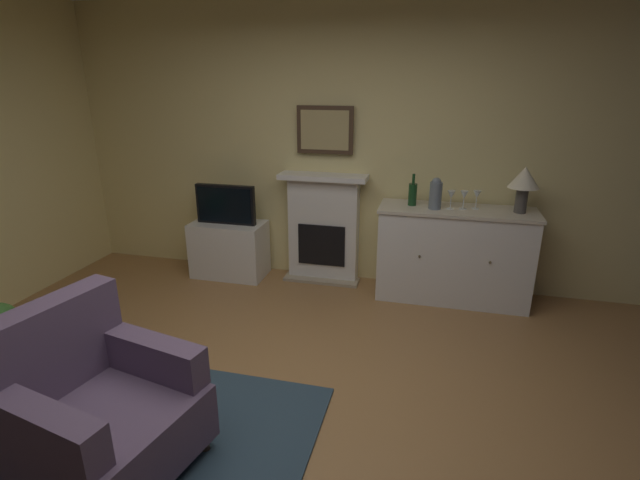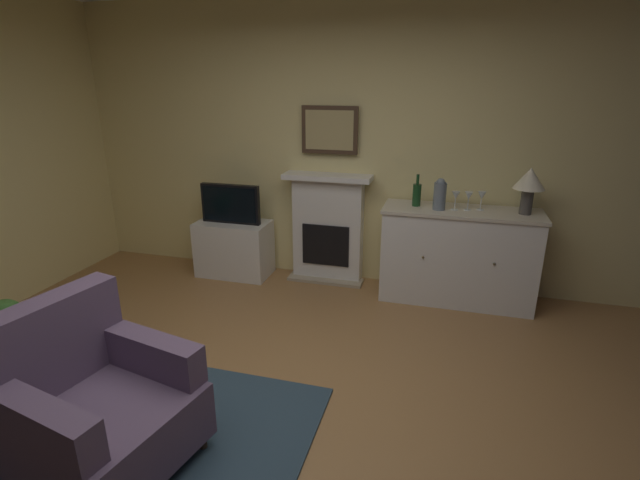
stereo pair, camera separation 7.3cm
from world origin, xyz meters
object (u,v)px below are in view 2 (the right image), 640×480
at_px(table_lamp, 529,182).
at_px(potted_plant_fern, 5,321).
at_px(vase_decorative, 440,194).
at_px(tv_cabinet, 234,248).
at_px(armchair, 95,404).
at_px(wine_glass_left, 456,196).
at_px(sideboard_cabinet, 458,256).
at_px(fireplace_unit, 328,228).
at_px(wine_bottle, 417,194).
at_px(tv_set, 230,204).
at_px(wine_glass_center, 469,197).
at_px(framed_picture, 330,130).
at_px(wine_glass_right, 482,196).

xyz_separation_m(table_lamp, potted_plant_fern, (-3.78, -1.83, -0.90)).
height_order(table_lamp, vase_decorative, table_lamp).
height_order(tv_cabinet, armchair, armchair).
relative_size(table_lamp, wine_glass_left, 2.42).
distance_m(sideboard_cabinet, vase_decorative, 0.62).
bearing_deg(fireplace_unit, wine_glass_left, -9.17).
bearing_deg(armchair, wine_glass_left, 55.77).
bearing_deg(wine_bottle, potted_plant_fern, -146.97).
height_order(tv_cabinet, potted_plant_fern, tv_cabinet).
bearing_deg(fireplace_unit, potted_plant_fern, -134.66).
xyz_separation_m(sideboard_cabinet, tv_cabinet, (-2.25, 0.02, -0.15)).
distance_m(vase_decorative, potted_plant_fern, 3.62).
bearing_deg(tv_set, fireplace_unit, 10.77).
distance_m(tv_cabinet, potted_plant_fern, 2.10).
xyz_separation_m(fireplace_unit, wine_glass_center, (1.32, -0.18, 0.45)).
bearing_deg(potted_plant_fern, framed_picture, 45.98).
distance_m(sideboard_cabinet, wine_glass_left, 0.56).
distance_m(table_lamp, wine_glass_center, 0.50).
relative_size(sideboard_cabinet, wine_glass_right, 8.40).
relative_size(vase_decorative, armchair, 0.30).
relative_size(framed_picture, tv_set, 0.89).
bearing_deg(wine_glass_right, framed_picture, 172.69).
height_order(wine_glass_right, potted_plant_fern, wine_glass_right).
bearing_deg(fireplace_unit, framed_picture, 90.00).
distance_m(wine_bottle, wine_glass_right, 0.56).
bearing_deg(vase_decorative, framed_picture, 165.78).
xyz_separation_m(wine_bottle, wine_glass_left, (0.34, -0.04, 0.01)).
bearing_deg(wine_bottle, vase_decorative, -20.68).
bearing_deg(tv_cabinet, sideboard_cabinet, -0.38).
bearing_deg(wine_glass_left, tv_set, 179.74).
height_order(wine_glass_left, tv_set, wine_glass_left).
bearing_deg(wine_glass_right, tv_set, -178.88).
bearing_deg(fireplace_unit, armchair, -100.88).
relative_size(wine_glass_left, wine_glass_center, 1.00).
relative_size(tv_set, potted_plant_fern, 1.44).
bearing_deg(sideboard_cabinet, wine_bottle, 176.23).
bearing_deg(sideboard_cabinet, potted_plant_fern, -150.72).
height_order(wine_glass_center, potted_plant_fern, wine_glass_center).
distance_m(table_lamp, wine_glass_right, 0.40).
bearing_deg(wine_glass_center, tv_cabinet, 179.64).
bearing_deg(tv_cabinet, potted_plant_fern, -118.64).
bearing_deg(wine_glass_left, vase_decorative, -166.81).
height_order(tv_cabinet, tv_set, tv_set).
relative_size(wine_glass_left, armchair, 0.17).
xyz_separation_m(table_lamp, armchair, (-2.32, -2.57, -0.78)).
relative_size(framed_picture, tv_cabinet, 0.73).
distance_m(wine_bottle, tv_set, 1.86).
distance_m(fireplace_unit, tv_cabinet, 1.02).
bearing_deg(potted_plant_fern, fireplace_unit, 45.34).
bearing_deg(sideboard_cabinet, wine_glass_right, 14.34).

